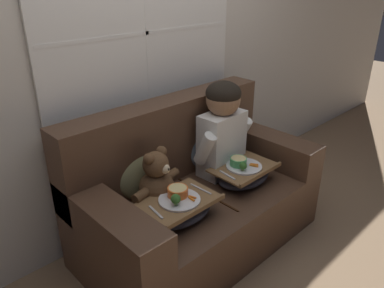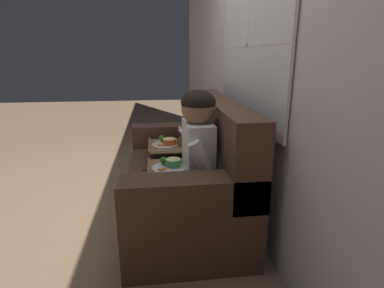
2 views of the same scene
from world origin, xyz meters
name	(u,v)px [view 1 (image 1 of 2)]	position (x,y,z in m)	size (l,w,h in m)	color
ground_plane	(200,241)	(0.00, 0.00, 0.00)	(14.00, 14.00, 0.00)	#8E7051
wall_back_with_window	(143,47)	(0.00, 0.56, 1.31)	(8.00, 0.08, 2.60)	beige
couch	(193,196)	(0.00, 0.07, 0.35)	(1.63, 0.88, 0.98)	#4C3323
throw_pillow_behind_child	(205,142)	(0.30, 0.25, 0.61)	(0.40, 0.19, 0.41)	slate
throw_pillow_behind_teddy	(141,169)	(-0.30, 0.25, 0.61)	(0.41, 0.20, 0.42)	#898456
child_figure	(222,124)	(0.30, 0.09, 0.80)	(0.49, 0.24, 0.68)	white
teddy_bear	(157,182)	(-0.30, 0.09, 0.58)	(0.41, 0.29, 0.38)	brown
lap_tray_child	(243,174)	(0.30, -0.12, 0.49)	(0.44, 0.31, 0.19)	#2D2D38
lap_tray_teddy	(180,208)	(-0.30, -0.12, 0.49)	(0.45, 0.31, 0.20)	#2D2D38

